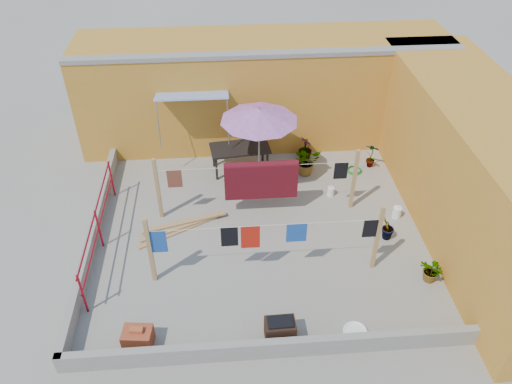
# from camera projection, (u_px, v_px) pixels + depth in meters

# --- Properties ---
(ground) EXTENTS (80.00, 80.00, 0.00)m
(ground) POSITION_uv_depth(u_px,v_px,m) (260.00, 232.00, 12.57)
(ground) COLOR #9E998E
(ground) RESTS_ON ground
(wall_back) EXTENTS (11.00, 3.27, 3.21)m
(wall_back) POSITION_uv_depth(u_px,v_px,m) (263.00, 89.00, 15.31)
(wall_back) COLOR #BF772A
(wall_back) RESTS_ON ground
(wall_right) EXTENTS (2.40, 9.00, 3.20)m
(wall_right) POSITION_uv_depth(u_px,v_px,m) (477.00, 171.00, 11.91)
(wall_right) COLOR #BF772A
(wall_right) RESTS_ON ground
(parapet_front) EXTENTS (8.30, 0.16, 0.44)m
(parapet_front) POSITION_uv_depth(u_px,v_px,m) (275.00, 348.00, 9.61)
(parapet_front) COLOR gray
(parapet_front) RESTS_ON ground
(parapet_left) EXTENTS (0.16, 7.30, 0.44)m
(parapet_left) POSITION_uv_depth(u_px,v_px,m) (94.00, 234.00, 12.18)
(parapet_left) COLOR gray
(parapet_left) RESTS_ON ground
(red_railing) EXTENTS (0.05, 4.20, 1.10)m
(red_railing) POSITION_uv_depth(u_px,v_px,m) (98.00, 223.00, 11.73)
(red_railing) COLOR #A2101E
(red_railing) RESTS_ON ground
(clothesline_rig) EXTENTS (5.09, 2.35, 1.80)m
(clothesline_rig) POSITION_uv_depth(u_px,v_px,m) (261.00, 186.00, 12.41)
(clothesline_rig) COLOR tan
(clothesline_rig) RESTS_ON ground
(patio_umbrella) EXTENTS (2.33, 2.33, 2.46)m
(patio_umbrella) POSITION_uv_depth(u_px,v_px,m) (259.00, 115.00, 12.79)
(patio_umbrella) COLOR gray
(patio_umbrella) RESTS_ON ground
(outdoor_table) EXTENTS (1.76, 1.02, 0.79)m
(outdoor_table) POSITION_uv_depth(u_px,v_px,m) (240.00, 149.00, 14.27)
(outdoor_table) COLOR black
(outdoor_table) RESTS_ON ground
(brick_stack) EXTENTS (0.62, 0.48, 0.50)m
(brick_stack) POSITION_uv_depth(u_px,v_px,m) (138.00, 338.00, 9.81)
(brick_stack) COLOR #AE4928
(brick_stack) RESTS_ON ground
(lumber_pile) EXTENTS (2.21, 1.20, 0.14)m
(lumber_pile) POSITION_uv_depth(u_px,v_px,m) (181.00, 227.00, 12.61)
(lumber_pile) COLOR tan
(lumber_pile) RESTS_ON ground
(brazier) EXTENTS (0.61, 0.41, 0.54)m
(brazier) POSITION_uv_depth(u_px,v_px,m) (280.00, 330.00, 9.89)
(brazier) COLOR black
(brazier) RESTS_ON ground
(white_basin) EXTENTS (0.50, 0.50, 0.09)m
(white_basin) POSITION_uv_depth(u_px,v_px,m) (355.00, 332.00, 10.12)
(white_basin) COLOR white
(white_basin) RESTS_ON ground
(water_jug_a) EXTENTS (0.22, 0.22, 0.35)m
(water_jug_a) POSITION_uv_depth(u_px,v_px,m) (397.00, 212.00, 12.92)
(water_jug_a) COLOR white
(water_jug_a) RESTS_ON ground
(water_jug_b) EXTENTS (0.19, 0.19, 0.30)m
(water_jug_b) POSITION_uv_depth(u_px,v_px,m) (331.00, 191.00, 13.66)
(water_jug_b) COLOR white
(water_jug_b) RESTS_ON ground
(green_hose) EXTENTS (0.48, 0.48, 0.07)m
(green_hose) POSITION_uv_depth(u_px,v_px,m) (354.00, 170.00, 14.64)
(green_hose) COLOR #1B7A23
(green_hose) RESTS_ON ground
(plant_back_a) EXTENTS (0.91, 0.84, 0.84)m
(plant_back_a) POSITION_uv_depth(u_px,v_px,m) (306.00, 161.00, 14.32)
(plant_back_a) COLOR #285F1B
(plant_back_a) RESTS_ON ground
(plant_back_b) EXTENTS (0.50, 0.50, 0.74)m
(plant_back_b) POSITION_uv_depth(u_px,v_px,m) (305.00, 149.00, 14.93)
(plant_back_b) COLOR #285F1B
(plant_back_b) RESTS_ON ground
(plant_right_a) EXTENTS (0.51, 0.48, 0.80)m
(plant_right_a) POSITION_uv_depth(u_px,v_px,m) (372.00, 155.00, 14.60)
(plant_right_a) COLOR #285F1B
(plant_right_a) RESTS_ON ground
(plant_right_b) EXTENTS (0.49, 0.49, 0.70)m
(plant_right_b) POSITION_uv_depth(u_px,v_px,m) (387.00, 228.00, 12.15)
(plant_right_b) COLOR #285F1B
(plant_right_b) RESTS_ON ground
(plant_right_c) EXTENTS (0.68, 0.70, 0.59)m
(plant_right_c) POSITION_uv_depth(u_px,v_px,m) (432.00, 271.00, 11.10)
(plant_right_c) COLOR #285F1B
(plant_right_c) RESTS_ON ground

